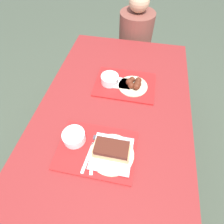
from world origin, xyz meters
TOP-DOWN VIEW (x-y plane):
  - ground_plane at (0.00, 0.00)m, footprint 12.00×12.00m
  - picnic_table at (0.00, 0.00)m, footprint 0.95×1.69m
  - picnic_bench_far at (0.00, 1.07)m, footprint 0.91×0.28m
  - tray_near at (-0.04, -0.24)m, footprint 0.41×0.30m
  - tray_far at (0.04, 0.28)m, footprint 0.41×0.30m
  - bowl_coleslaw_near at (-0.17, -0.20)m, footprint 0.12×0.12m
  - brisket_sandwich_plate at (0.05, -0.25)m, footprint 0.23×0.23m
  - plastic_fork_near at (-0.07, -0.29)m, footprint 0.03×0.17m
  - plastic_knife_near at (-0.05, -0.29)m, footprint 0.05×0.17m
  - condiment_packet at (-0.05, -0.17)m, footprint 0.04×0.03m
  - bowl_coleslaw_far at (-0.07, 0.27)m, footprint 0.12×0.12m
  - wings_plate_far at (0.10, 0.26)m, footprint 0.20×0.20m
  - napkin_far at (-0.00, 0.27)m, footprint 0.15×0.10m
  - person_seated_across at (0.03, 1.07)m, footprint 0.33×0.33m

SIDE VIEW (x-z plane):
  - ground_plane at x=0.00m, z-range 0.00..0.00m
  - picnic_bench_far at x=0.00m, z-range 0.15..0.59m
  - picnic_table at x=0.00m, z-range 0.29..1.04m
  - person_seated_across at x=0.03m, z-range 0.38..1.02m
  - tray_near at x=-0.04m, z-range 0.75..0.76m
  - tray_far at x=0.04m, z-range 0.75..0.76m
  - plastic_fork_near at x=-0.07m, z-range 0.76..0.77m
  - plastic_knife_near at x=-0.05m, z-range 0.76..0.77m
  - condiment_packet at x=-0.05m, z-range 0.76..0.77m
  - napkin_far at x=0.00m, z-range 0.76..0.77m
  - wings_plate_far at x=0.10m, z-range 0.76..0.81m
  - bowl_coleslaw_near at x=-0.17m, z-range 0.77..0.82m
  - bowl_coleslaw_far at x=-0.07m, z-range 0.77..0.82m
  - brisket_sandwich_plate at x=0.05m, z-range 0.75..0.84m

